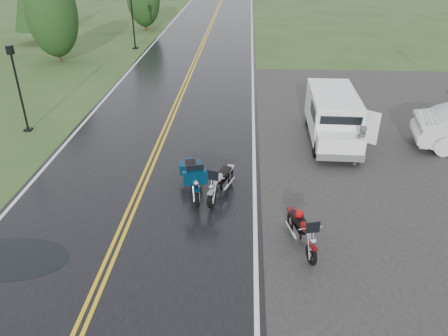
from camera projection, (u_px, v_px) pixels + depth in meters
name	position (u px, v px, depth m)	size (l,w,h in m)	color
ground	(124.00, 229.00, 12.61)	(120.00, 120.00, 0.00)	#2D471E
road	(176.00, 107.00, 21.39)	(8.00, 100.00, 0.04)	black
parking_pad	(445.00, 159.00, 16.48)	(14.00, 24.00, 0.03)	black
motorcycle_red	(312.00, 247.00, 10.95)	(0.73, 2.02, 1.19)	#5D0A0C
motorcycle_teal	(196.00, 189.00, 13.25)	(0.85, 2.33, 1.38)	#052439
motorcycle_silver	(212.00, 192.00, 13.22)	(0.75, 2.07, 1.22)	#93959A
van_white	(318.00, 133.00, 16.19)	(1.87, 4.98, 1.96)	white
person_at_van	(359.00, 146.00, 15.75)	(0.55, 0.36, 1.52)	#45454A
lamp_post_near_left	(19.00, 89.00, 18.02)	(0.32, 0.32, 3.68)	black
lamp_post_far_left	(133.00, 17.00, 31.22)	(0.38, 0.38, 4.42)	black
tree_left_mid	(53.00, 23.00, 27.78)	(3.19, 3.19, 4.98)	#1E3D19
tree_left_far	(144.00, 4.00, 37.42)	(2.84, 2.84, 4.37)	#1E3D19
pine_left_far	(30.00, 4.00, 32.47)	(2.76, 2.76, 5.76)	#1E3D19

